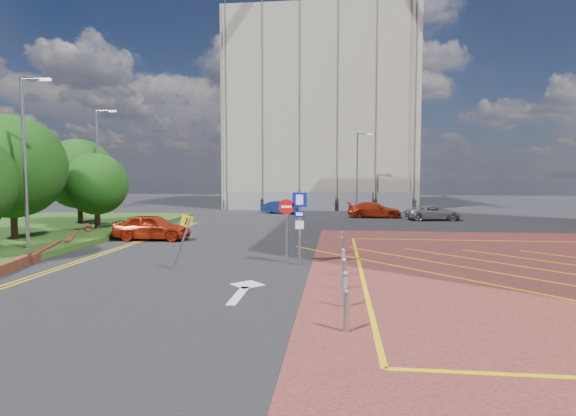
% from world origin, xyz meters
% --- Properties ---
extents(ground, '(140.00, 140.00, 0.00)m').
position_xyz_m(ground, '(0.00, 0.00, 0.00)').
color(ground, black).
rests_on(ground, ground).
extents(retaining_wall, '(6.06, 20.33, 0.40)m').
position_xyz_m(retaining_wall, '(-11.80, 2.00, 0.20)').
color(retaining_wall, brown).
rests_on(retaining_wall, ground).
extents(tree_b, '(5.60, 5.60, 6.74)m').
position_xyz_m(tree_b, '(-15.50, 5.00, 4.24)').
color(tree_b, '#3D2B1C').
rests_on(tree_b, grass_bed).
extents(tree_c, '(4.00, 4.00, 4.90)m').
position_xyz_m(tree_c, '(-13.50, 10.00, 3.19)').
color(tree_c, '#3D2B1C').
rests_on(tree_c, grass_bed).
extents(tree_d, '(5.00, 5.00, 6.08)m').
position_xyz_m(tree_d, '(-16.50, 13.00, 3.87)').
color(tree_d, '#3D2B1C').
rests_on(tree_d, grass_bed).
extents(lamp_left_near, '(1.53, 0.16, 8.00)m').
position_xyz_m(lamp_left_near, '(-12.42, 2.00, 4.66)').
color(lamp_left_near, '#9EA0A8').
rests_on(lamp_left_near, grass_bed).
extents(lamp_left_far, '(1.53, 0.16, 8.00)m').
position_xyz_m(lamp_left_far, '(-14.42, 12.00, 4.66)').
color(lamp_left_far, '#9EA0A8').
rests_on(lamp_left_far, grass_bed).
extents(lamp_back, '(1.53, 0.16, 8.00)m').
position_xyz_m(lamp_back, '(4.08, 28.00, 4.36)').
color(lamp_back, '#9EA0A8').
rests_on(lamp_back, ground).
extents(sign_cluster, '(1.17, 0.12, 3.20)m').
position_xyz_m(sign_cluster, '(0.30, 0.98, 1.95)').
color(sign_cluster, '#9EA0A8').
rests_on(sign_cluster, ground).
extents(warning_sign, '(0.85, 0.44, 2.24)m').
position_xyz_m(warning_sign, '(-3.87, -0.85, 1.43)').
color(warning_sign, '#9EA0A8').
rests_on(warning_sign, ground).
extents(bollard_row, '(0.14, 11.14, 0.90)m').
position_xyz_m(bollard_row, '(2.30, -1.67, 0.47)').
color(bollard_row, '#9EA0A8').
rests_on(bollard_row, forecourt).
extents(construction_building, '(21.20, 19.20, 22.00)m').
position_xyz_m(construction_building, '(0.00, 40.00, 11.00)').
color(construction_building, '#A39A85').
rests_on(construction_building, ground).
extents(construction_fence, '(21.60, 0.06, 2.00)m').
position_xyz_m(construction_fence, '(1.00, 30.00, 1.00)').
color(construction_fence, gray).
rests_on(construction_fence, ground).
extents(car_red_left, '(4.46, 1.88, 1.51)m').
position_xyz_m(car_red_left, '(-8.66, 7.36, 0.75)').
color(car_red_left, '#A1240D').
rests_on(car_red_left, ground).
extents(car_blue_back, '(3.98, 2.22, 1.24)m').
position_xyz_m(car_blue_back, '(-3.46, 26.09, 0.62)').
color(car_blue_back, navy).
rests_on(car_blue_back, ground).
extents(car_red_back, '(4.74, 1.95, 1.37)m').
position_xyz_m(car_red_back, '(5.31, 22.91, 0.69)').
color(car_red_back, '#AB250E').
rests_on(car_red_back, ground).
extents(car_silver_back, '(4.73, 2.66, 1.25)m').
position_xyz_m(car_silver_back, '(10.07, 21.14, 0.62)').
color(car_silver_back, '#9C9CA2').
rests_on(car_silver_back, ground).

